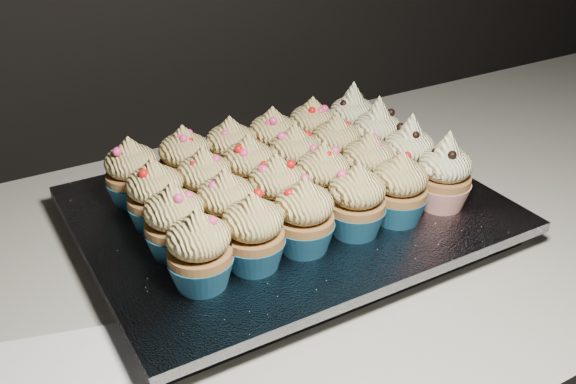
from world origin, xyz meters
name	(u,v)px	position (x,y,z in m)	size (l,w,h in m)	color
worktop	(360,224)	(0.00, 1.70, 0.88)	(2.44, 0.64, 0.04)	beige
baking_tray	(288,221)	(-0.10, 1.71, 0.91)	(0.43, 0.33, 0.02)	black
foil_lining	(288,208)	(-0.10, 1.71, 0.93)	(0.46, 0.36, 0.01)	silver
cupcake_0	(200,251)	(-0.25, 1.62, 0.97)	(0.06, 0.06, 0.08)	#1A597D
cupcake_1	(253,234)	(-0.19, 1.62, 0.97)	(0.06, 0.06, 0.08)	#1A597D
cupcake_2	(304,217)	(-0.13, 1.62, 0.97)	(0.06, 0.06, 0.08)	#1A597D
cupcake_3	(356,202)	(-0.07, 1.62, 0.97)	(0.06, 0.06, 0.08)	#1A597D
cupcake_4	(399,190)	(-0.01, 1.62, 0.97)	(0.06, 0.06, 0.08)	#1A597D
cupcake_5	(444,175)	(0.05, 1.62, 0.97)	(0.06, 0.06, 0.10)	red
cupcake_6	(175,223)	(-0.25, 1.68, 0.97)	(0.06, 0.06, 0.08)	#1A597D
cupcake_7	(226,208)	(-0.19, 1.68, 0.97)	(0.06, 0.06, 0.08)	#1A597D
cupcake_8	(276,192)	(-0.13, 1.68, 0.97)	(0.06, 0.06, 0.08)	#1A597D
cupcake_9	(323,180)	(-0.07, 1.68, 0.97)	(0.06, 0.06, 0.08)	#1A597D
cupcake_10	(368,168)	(-0.01, 1.68, 0.97)	(0.06, 0.06, 0.08)	#1A597D
cupcake_11	(409,156)	(0.05, 1.68, 0.97)	(0.06, 0.06, 0.10)	red
cupcake_12	(156,197)	(-0.25, 1.74, 0.97)	(0.06, 0.06, 0.08)	#1A597D
cupcake_13	(205,184)	(-0.19, 1.74, 0.97)	(0.06, 0.06, 0.08)	#1A597D
cupcake_14	(249,170)	(-0.13, 1.74, 0.97)	(0.06, 0.06, 0.08)	#1A597D
cupcake_15	(295,159)	(-0.07, 1.74, 0.97)	(0.06, 0.06, 0.08)	#1A597D
cupcake_16	(336,148)	(-0.01, 1.74, 0.97)	(0.06, 0.06, 0.08)	#1A597D
cupcake_17	(377,136)	(0.05, 1.74, 0.97)	(0.06, 0.06, 0.10)	red
cupcake_18	(133,174)	(-0.25, 1.80, 0.97)	(0.06, 0.06, 0.08)	#1A597D
cupcake_19	(185,161)	(-0.19, 1.80, 0.97)	(0.06, 0.06, 0.08)	#1A597D
cupcake_20	(231,151)	(-0.13, 1.80, 0.97)	(0.06, 0.06, 0.08)	#1A597D
cupcake_21	(273,141)	(-0.07, 1.80, 0.97)	(0.06, 0.06, 0.08)	#1A597D
cupcake_22	(312,130)	(-0.01, 1.80, 0.97)	(0.06, 0.06, 0.08)	#1A597D
cupcake_23	(352,120)	(0.05, 1.80, 0.97)	(0.06, 0.06, 0.10)	red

